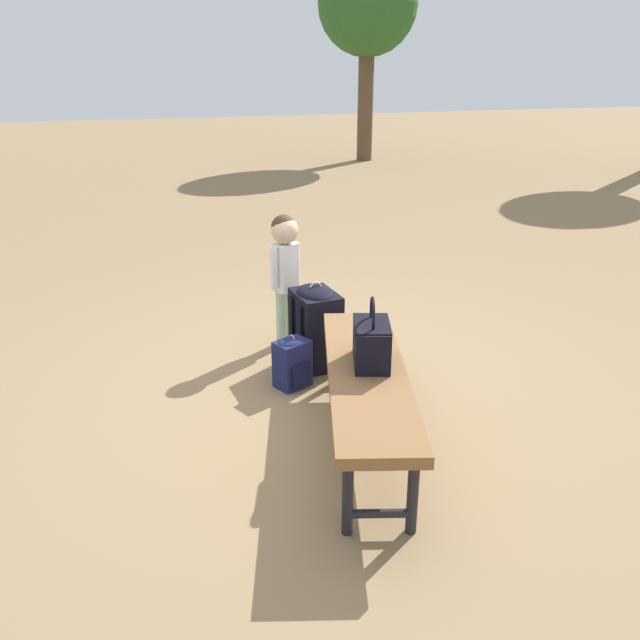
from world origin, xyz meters
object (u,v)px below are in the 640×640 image
park_bench (367,380)px  backpack_small (292,361)px  child_standing (285,259)px  handbag (371,341)px  backpack_large (316,324)px  tree_mid (368,7)px

park_bench → backpack_small: size_ratio=4.68×
park_bench → backpack_small: 0.83m
child_standing → park_bench: bearing=-177.2°
handbag → backpack_small: handbag is taller
backpack_large → tree_mid: (8.76, -3.58, 2.50)m
handbag → tree_mid: size_ratio=0.10×
handbag → child_standing: child_standing is taller
backpack_small → handbag: bearing=-160.8°
park_bench → handbag: (0.07, -0.05, 0.18)m
park_bench → backpack_small: park_bench is taller
tree_mid → backpack_small: bearing=157.1°
park_bench → child_standing: size_ratio=1.75×
tree_mid → child_standing: bearing=156.2°
child_standing → backpack_large: 0.54m
park_bench → handbag: bearing=-33.8°
tree_mid → handbag: bearing=159.8°
backpack_large → tree_mid: size_ratio=0.16×
handbag → backpack_large: size_ratio=0.62×
child_standing → tree_mid: 9.37m
handbag → child_standing: (1.38, 0.12, 0.05)m
park_bench → handbag: size_ratio=4.48×
child_standing → backpack_small: child_standing is taller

